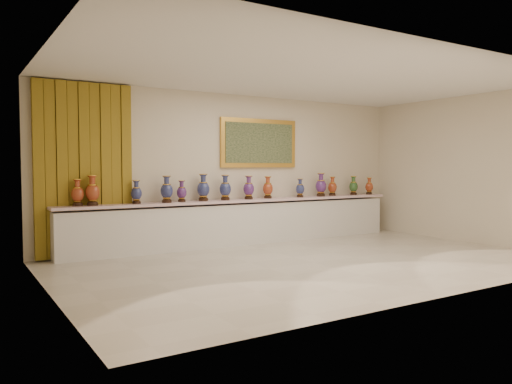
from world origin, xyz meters
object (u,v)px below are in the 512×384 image
at_px(vase_0, 78,194).
at_px(vase_1, 92,192).
at_px(vase_2, 136,193).
at_px(counter, 243,222).

xyz_separation_m(vase_0, vase_1, (0.24, -0.03, 0.03)).
xyz_separation_m(vase_0, vase_2, (1.00, -0.01, -0.02)).
relative_size(vase_1, vase_2, 1.24).
bearing_deg(vase_0, vase_1, -6.90).
relative_size(vase_0, vase_1, 0.88).
distance_m(vase_0, vase_2, 1.00).
relative_size(counter, vase_1, 14.18).
bearing_deg(vase_2, vase_0, 179.63).
bearing_deg(counter, vase_1, -179.54).
xyz_separation_m(counter, vase_2, (-2.18, -0.00, 0.65)).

